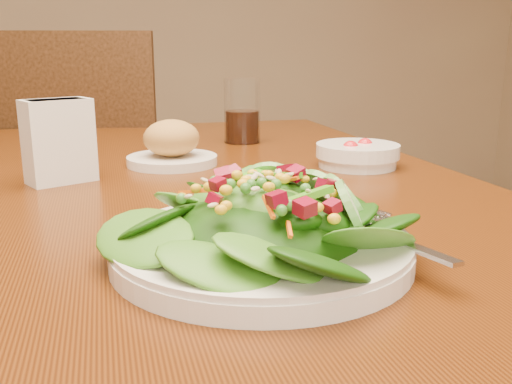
% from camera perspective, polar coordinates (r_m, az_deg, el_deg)
% --- Properties ---
extents(dining_table, '(0.90, 1.40, 0.75)m').
position_cam_1_polar(dining_table, '(0.87, -7.54, -5.93)').
color(dining_table, '#4E2409').
rests_on(dining_table, ground_plane).
extents(chair_far, '(0.55, 0.55, 0.99)m').
position_cam_1_polar(chair_far, '(1.69, -16.27, -0.81)').
color(chair_far, '#482915').
rests_on(chair_far, ground_plane).
extents(salad_plate, '(0.29, 0.28, 0.08)m').
position_cam_1_polar(salad_plate, '(0.54, 1.57, -3.59)').
color(salad_plate, white).
rests_on(salad_plate, dining_table).
extents(bread_plate, '(0.15, 0.15, 0.08)m').
position_cam_1_polar(bread_plate, '(0.99, -8.42, 4.53)').
color(bread_plate, white).
rests_on(bread_plate, dining_table).
extents(tomato_bowl, '(0.14, 0.14, 0.05)m').
position_cam_1_polar(tomato_bowl, '(0.98, 10.11, 3.69)').
color(tomato_bowl, white).
rests_on(tomato_bowl, dining_table).
extents(drinking_glass, '(0.08, 0.08, 0.13)m').
position_cam_1_polar(drinking_glass, '(1.21, -1.39, 7.67)').
color(drinking_glass, silver).
rests_on(drinking_glass, dining_table).
extents(napkin_holder, '(0.11, 0.09, 0.12)m').
position_cam_1_polar(napkin_holder, '(0.89, -19.13, 5.04)').
color(napkin_holder, white).
rests_on(napkin_holder, dining_table).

